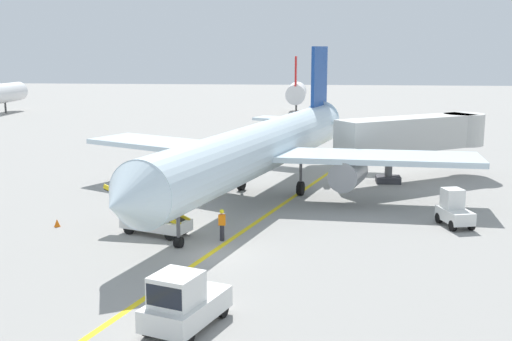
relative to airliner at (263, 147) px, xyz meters
name	(u,v)px	position (x,y,z in m)	size (l,w,h in m)	color
ground_plane	(206,254)	(-1.80, -12.47, -3.42)	(300.00, 300.00, 0.00)	gray
taxi_line_yellow	(249,227)	(-0.15, -7.47, -3.41)	(0.30, 80.00, 0.01)	yellow
airliner	(263,147)	(0.00, 0.00, 0.00)	(27.81, 34.71, 10.10)	silver
jet_bridge	(422,133)	(11.59, 7.34, 0.12)	(12.05, 9.19, 4.85)	beige
pushback_tug	(183,303)	(-1.12, -20.97, -2.42)	(3.00, 4.03, 2.20)	silver
baggage_tug_near_wing	(454,210)	(11.38, -6.13, -2.49)	(1.89, 2.66, 2.10)	silver
belt_loader_forward_hold	(154,220)	(-5.16, -9.33, -2.64)	(5.12, 2.93, 2.59)	silver
ground_crew_marshaller	(222,224)	(-1.31, -10.23, -2.51)	(0.36, 0.24, 1.70)	#26262D
safety_cone_nose_left	(447,208)	(11.67, -2.89, -3.20)	(0.36, 0.36, 0.44)	orange
safety_cone_nose_right	(57,223)	(-11.00, -8.43, -3.20)	(0.36, 0.36, 0.44)	orange
distant_aircraft_far_left	(4,92)	(-44.95, 53.63, -0.20)	(3.00, 10.10, 8.80)	silver
distant_aircraft_mid_left	(296,92)	(0.36, 58.41, -0.20)	(3.00, 10.10, 8.80)	silver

